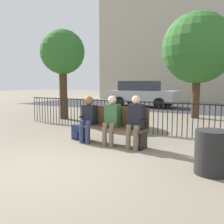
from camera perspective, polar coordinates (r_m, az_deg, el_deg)
The scene contains 13 objects.
ground_plane at distance 4.54m, azimuth -13.13°, elevation -12.67°, with size 80.00×80.00×0.00m, color #706656.
park_bench at distance 6.07m, azimuth 0.37°, elevation -2.80°, with size 1.73×0.45×0.92m.
seated_person_0 at distance 6.29m, azimuth -5.46°, elevation -0.89°, with size 0.34×0.39×1.17m.
seated_person_1 at distance 5.93m, azimuth -0.10°, elevation -1.34°, with size 0.34×0.39×1.19m.
seated_person_2 at distance 5.64m, azimuth 5.36°, elevation -1.71°, with size 0.34×0.39×1.21m.
backpack at distance 6.71m, azimuth -7.98°, elevation -4.58°, with size 0.27×0.21×0.39m.
fence_railing at distance 7.55m, azimuth 6.52°, elevation -0.48°, with size 9.01×0.03×0.95m.
tree_0 at distance 11.26m, azimuth 18.98°, elevation 13.58°, with size 2.94×2.94×4.41m.
tree_1 at distance 10.63m, azimuth -11.24°, elevation 13.02°, with size 1.81×1.81×3.66m.
street_surface at distance 15.47m, azimuth 18.78°, elevation 0.77°, with size 24.00×6.00×0.01m.
parked_car_0 at distance 15.97m, azimuth 7.01°, elevation 4.27°, with size 4.20×1.94×1.62m.
building_facade at distance 24.19m, azimuth 23.52°, elevation 21.69°, with size 20.00×6.00×15.98m.
trash_bin at distance 4.45m, azimuth 21.86°, elevation -8.51°, with size 0.55×0.55×0.73m.
Camera 1 is at (2.95, -3.11, 1.49)m, focal length 40.00 mm.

